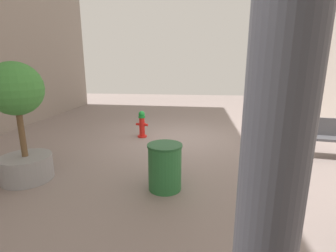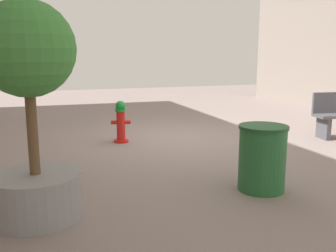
{
  "view_description": "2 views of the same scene",
  "coord_description": "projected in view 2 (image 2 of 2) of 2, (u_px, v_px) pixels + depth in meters",
  "views": [
    {
      "loc": [
        -0.51,
        7.36,
        2.21
      ],
      "look_at": [
        0.14,
        1.82,
        0.83
      ],
      "focal_mm": 26.35,
      "sensor_mm": 36.0,
      "label": 1
    },
    {
      "loc": [
        2.71,
        7.29,
        1.74
      ],
      "look_at": [
        0.63,
        1.29,
        0.53
      ],
      "focal_mm": 40.36,
      "sensor_mm": 36.0,
      "label": 2
    }
  ],
  "objects": [
    {
      "name": "ground_plane",
      "position": [
        176.0,
        138.0,
        7.96
      ],
      "size": [
        23.4,
        23.4,
        0.0
      ],
      "primitive_type": "plane",
      "color": "gray"
    },
    {
      "name": "fire_hydrant",
      "position": [
        121.0,
        122.0,
        7.51
      ],
      "size": [
        0.4,
        0.37,
        0.83
      ],
      "color": "red",
      "rests_on": "ground_plane"
    },
    {
      "name": "trash_bin",
      "position": [
        262.0,
        158.0,
        4.85
      ],
      "size": [
        0.63,
        0.63,
        0.85
      ],
      "color": "#266633",
      "rests_on": "ground_plane"
    },
    {
      "name": "planter_tree",
      "position": [
        30.0,
        98.0,
        3.86
      ],
      "size": [
        0.98,
        0.98,
        2.28
      ],
      "color": "gray",
      "rests_on": "ground_plane"
    }
  ]
}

